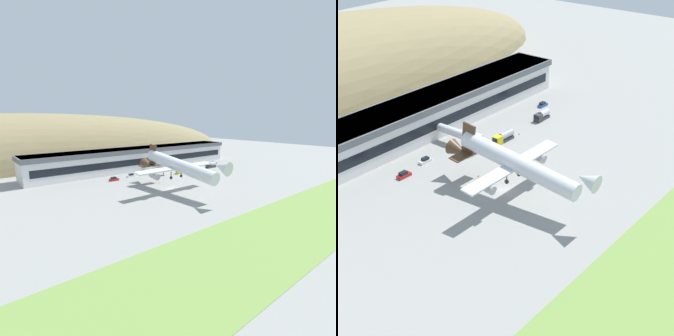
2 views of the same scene
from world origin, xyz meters
The scene contains 12 objects.
ground_plane centered at (0.00, 0.00, 0.00)m, with size 423.32×423.32×0.00m, color gray.
grass_strip_foreground centered at (0.00, -46.53, 0.04)m, with size 380.99×24.49×0.08m, color #759947.
terminal_building centered at (13.47, 42.50, 6.43)m, with size 117.30×15.74×11.33m.
jetway_0 centered at (12.61, 26.14, 3.99)m, with size 3.38×16.39×5.43m.
cargo_airplane centered at (-0.91, -4.84, 9.72)m, with size 34.39×45.46×11.57m.
service_car_0 centered at (-1.59, 27.16, 0.64)m, with size 3.82×1.70×1.54m.
service_car_1 centered at (54.82, 26.16, 0.66)m, with size 4.13×1.72×1.60m.
service_car_2 centered at (-11.24, 25.37, 0.69)m, with size 4.13×1.80×1.66m.
fuel_truck centered at (44.92, 19.37, 1.49)m, with size 6.67×2.40×3.15m.
box_truck centered at (23.33, 18.55, 1.49)m, with size 8.22×2.33×3.08m.
traffic_cone_0 centered at (30.47, 17.97, 0.28)m, with size 0.52×0.52×0.58m.
traffic_cone_1 centered at (1.55, 9.73, 0.28)m, with size 0.52×0.52×0.58m.
Camera 2 is at (-98.08, -79.85, 73.41)m, focal length 60.00 mm.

